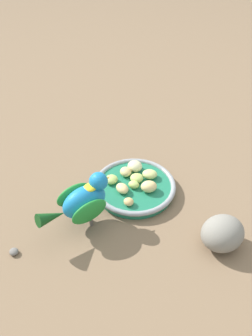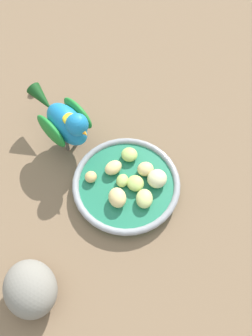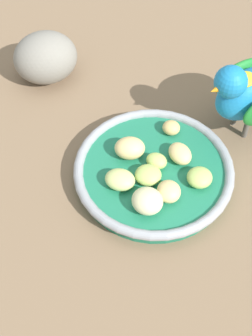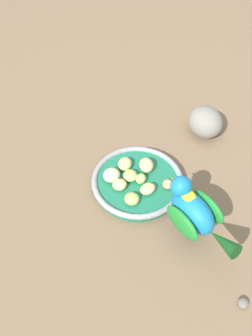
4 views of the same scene
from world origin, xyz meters
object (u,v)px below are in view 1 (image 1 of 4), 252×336
at_px(feeding_bowl, 136,187).
at_px(parrot, 83,201).
at_px(apple_piece_2, 149,186).
at_px(apple_piece_8, 150,174).
at_px(apple_piece_1, 126,172).
at_px(apple_piece_4, 111,180).
at_px(pebble_0, 14,252).
at_px(rock_large, 222,233).
at_px(apple_piece_3, 122,188).
at_px(apple_piece_5, 135,166).
at_px(apple_piece_6, 135,178).
at_px(apple_piece_0, 129,202).
at_px(apple_piece_7, 135,185).

bearing_deg(feeding_bowl, parrot, 149.98).
height_order(apple_piece_2, apple_piece_8, apple_piece_2).
relative_size(apple_piece_1, apple_piece_4, 0.98).
relative_size(feeding_bowl, apple_piece_4, 6.39).
distance_m(feeding_bowl, apple_piece_4, 0.07).
xyz_separation_m(apple_piece_8, pebble_0, (-0.30, 0.21, -0.02)).
xyz_separation_m(parrot, rock_large, (0.04, -0.30, -0.04)).
height_order(apple_piece_3, apple_piece_5, apple_piece_5).
relative_size(apple_piece_6, pebble_0, 1.69).
bearing_deg(rock_large, apple_piece_3, 73.81).
relative_size(apple_piece_1, apple_piece_3, 0.88).
distance_m(apple_piece_0, apple_piece_1, 0.11).
xyz_separation_m(apple_piece_6, pebble_0, (-0.28, 0.18, -0.02)).
height_order(apple_piece_6, apple_piece_8, apple_piece_8).
xyz_separation_m(feeding_bowl, apple_piece_3, (-0.03, 0.03, 0.02)).
distance_m(apple_piece_4, apple_piece_8, 0.10).
relative_size(apple_piece_0, apple_piece_5, 0.62).
bearing_deg(apple_piece_2, apple_piece_0, 153.10).
bearing_deg(apple_piece_0, apple_piece_3, 37.71).
height_order(apple_piece_7, pebble_0, apple_piece_7).
xyz_separation_m(feeding_bowl, apple_piece_8, (0.04, -0.02, 0.02)).
relative_size(apple_piece_8, pebble_0, 1.92).
bearing_deg(pebble_0, feeding_bowl, -35.88).
height_order(apple_piece_3, apple_piece_4, apple_piece_3).
distance_m(apple_piece_6, parrot, 0.18).
distance_m(apple_piece_1, apple_piece_3, 0.06).
distance_m(apple_piece_0, apple_piece_8, 0.11).
xyz_separation_m(apple_piece_2, apple_piece_6, (0.02, 0.04, -0.00)).
bearing_deg(pebble_0, apple_piece_7, -36.51).
xyz_separation_m(apple_piece_1, parrot, (-0.17, 0.04, 0.04)).
bearing_deg(parrot, apple_piece_1, 20.41).
xyz_separation_m(apple_piece_5, apple_piece_7, (-0.06, -0.02, -0.00)).
height_order(apple_piece_2, apple_piece_3, apple_piece_2).
bearing_deg(apple_piece_4, apple_piece_3, -119.17).
xyz_separation_m(apple_piece_2, apple_piece_3, (-0.03, 0.06, -0.00)).
xyz_separation_m(feeding_bowl, pebble_0, (-0.26, 0.19, -0.01)).
bearing_deg(pebble_0, rock_large, -68.78).
relative_size(apple_piece_3, apple_piece_5, 0.92).
relative_size(feeding_bowl, apple_piece_2, 5.23).
bearing_deg(apple_piece_7, apple_piece_8, -27.80).
bearing_deg(rock_large, apple_piece_6, 62.38).
xyz_separation_m(apple_piece_6, apple_piece_8, (0.02, -0.03, 0.00)).
bearing_deg(rock_large, parrot, 96.64).
bearing_deg(apple_piece_3, apple_piece_5, -3.77).
distance_m(feeding_bowl, apple_piece_1, 0.05).
bearing_deg(rock_large, apple_piece_4, 72.01).
xyz_separation_m(apple_piece_0, apple_piece_7, (0.06, 0.00, 0.00)).
bearing_deg(parrot, apple_piece_5, 17.63).
bearing_deg(apple_piece_4, rock_large, -107.99).
height_order(apple_piece_2, apple_piece_4, apple_piece_2).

